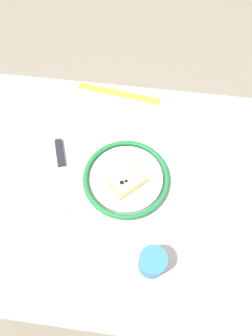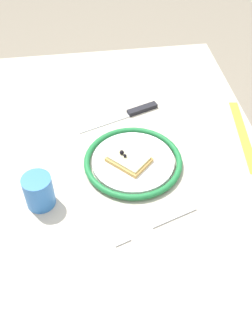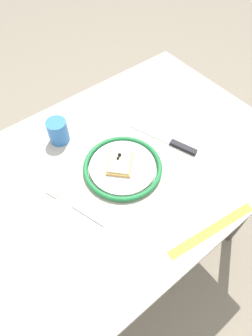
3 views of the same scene
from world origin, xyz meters
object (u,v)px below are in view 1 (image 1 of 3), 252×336
object	(u,v)px
plate	(126,178)
pizza_slice_near	(127,180)
dining_table	(128,200)
fork	(193,181)
knife	(61,163)
cup	(152,262)
measuring_tape	(119,93)

from	to	relation	value
plate	pizza_slice_near	bearing A→B (deg)	100.04
dining_table	fork	size ratio (longest dim) A/B	5.55
fork	dining_table	bearing A→B (deg)	12.24
knife	cup	distance (m)	0.38
pizza_slice_near	measuring_tape	world-z (taller)	pizza_slice_near
knife	measuring_tape	distance (m)	0.31
fork	measuring_tape	world-z (taller)	fork
knife	fork	distance (m)	0.38
plate	knife	bearing A→B (deg)	-7.90
pizza_slice_near	knife	xyz separation A→B (m)	(0.19, -0.04, -0.02)
dining_table	knife	xyz separation A→B (m)	(0.20, -0.05, 0.11)
plate	cup	bearing A→B (deg)	111.85
knife	dining_table	bearing A→B (deg)	166.78
fork	cup	world-z (taller)	cup
knife	measuring_tape	xyz separation A→B (m)	(-0.13, -0.28, -0.00)
pizza_slice_near	measuring_tape	size ratio (longest dim) A/B	0.43
pizza_slice_near	dining_table	bearing A→B (deg)	118.74
plate	fork	world-z (taller)	plate
fork	measuring_tape	bearing A→B (deg)	-49.06
dining_table	plate	bearing A→B (deg)	-70.50
dining_table	cup	size ratio (longest dim) A/B	13.60
cup	measuring_tape	world-z (taller)	cup
fork	measuring_tape	size ratio (longest dim) A/B	0.71
plate	cup	size ratio (longest dim) A/B	3.02
pizza_slice_near	cup	bearing A→B (deg)	112.40
pizza_slice_near	knife	world-z (taller)	pizza_slice_near
plate	pizza_slice_near	xyz separation A→B (m)	(-0.00, 0.01, 0.01)
plate	knife	xyz separation A→B (m)	(0.19, -0.03, -0.00)
knife	fork	world-z (taller)	knife
knife	plate	bearing A→B (deg)	172.10
pizza_slice_near	cup	xyz separation A→B (m)	(-0.09, 0.21, 0.02)
fork	cup	size ratio (longest dim) A/B	2.45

